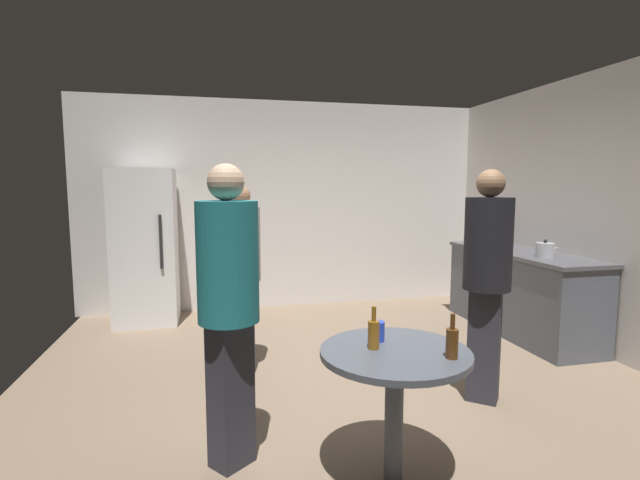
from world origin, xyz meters
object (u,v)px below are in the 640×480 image
at_px(kettle, 545,250).
at_px(wine_bottle_on_counter, 488,234).
at_px(beer_bottle_amber, 374,333).
at_px(plastic_cup_blue, 377,331).
at_px(person_in_teal_shirt, 228,293).
at_px(refrigerator, 145,247).
at_px(person_in_black_shirt, 487,268).
at_px(beer_bottle_brown, 452,342).
at_px(foreground_table, 395,369).
at_px(person_in_gray_shirt, 241,264).

distance_m(kettle, wine_bottle_on_counter, 1.14).
bearing_deg(beer_bottle_amber, plastic_cup_blue, 61.04).
height_order(kettle, wine_bottle_on_counter, wine_bottle_on_counter).
height_order(wine_bottle_on_counter, person_in_teal_shirt, person_in_teal_shirt).
height_order(refrigerator, beer_bottle_amber, refrigerator).
bearing_deg(person_in_black_shirt, person_in_teal_shirt, -37.44).
distance_m(beer_bottle_amber, beer_bottle_brown, 0.40).
distance_m(person_in_black_shirt, person_in_teal_shirt, 1.91).
xyz_separation_m(foreground_table, beer_bottle_brown, (0.23, -0.18, 0.19)).
bearing_deg(refrigerator, person_in_black_shirt, -44.92).
distance_m(beer_bottle_brown, person_in_teal_shirt, 1.22).
xyz_separation_m(refrigerator, person_in_black_shirt, (2.72, -2.71, 0.11)).
xyz_separation_m(beer_bottle_brown, person_in_teal_shirt, (-1.08, 0.52, 0.19)).
xyz_separation_m(kettle, person_in_black_shirt, (-1.27, -0.97, 0.04)).
xyz_separation_m(beer_bottle_amber, beer_bottle_brown, (0.34, -0.22, 0.00)).
distance_m(foreground_table, beer_bottle_amber, 0.22).
distance_m(beer_bottle_amber, person_in_black_shirt, 1.34).
bearing_deg(beer_bottle_amber, foreground_table, -23.00).
relative_size(foreground_table, beer_bottle_amber, 3.48).
xyz_separation_m(kettle, beer_bottle_brown, (-2.05, -1.89, -0.15)).
xyz_separation_m(kettle, plastic_cup_blue, (-2.33, -1.56, -0.18)).
relative_size(refrigerator, foreground_table, 2.25).
height_order(person_in_black_shirt, person_in_teal_shirt, same).
relative_size(wine_bottle_on_counter, plastic_cup_blue, 2.82).
xyz_separation_m(plastic_cup_blue, person_in_black_shirt, (1.06, 0.59, 0.22)).
relative_size(refrigerator, person_in_teal_shirt, 1.05).
bearing_deg(foreground_table, refrigerator, 116.17).
height_order(wine_bottle_on_counter, beer_bottle_amber, wine_bottle_on_counter).
relative_size(foreground_table, person_in_teal_shirt, 0.47).
distance_m(refrigerator, beer_bottle_brown, 4.12).
xyz_separation_m(wine_bottle_on_counter, person_in_teal_shirt, (-3.23, -2.50, -0.01)).
xyz_separation_m(beer_bottle_amber, person_in_gray_shirt, (-0.60, 1.71, 0.12)).
relative_size(beer_bottle_brown, plastic_cup_blue, 2.09).
relative_size(wine_bottle_on_counter, foreground_table, 0.39).
relative_size(kettle, person_in_teal_shirt, 0.14).
xyz_separation_m(foreground_table, beer_bottle_amber, (-0.11, 0.04, 0.19)).
height_order(wine_bottle_on_counter, beer_bottle_brown, wine_bottle_on_counter).
height_order(foreground_table, person_in_black_shirt, person_in_black_shirt).
height_order(kettle, beer_bottle_amber, kettle).
relative_size(foreground_table, person_in_gray_shirt, 0.50).
bearing_deg(kettle, beer_bottle_brown, -137.32).
bearing_deg(person_in_teal_shirt, wine_bottle_on_counter, 89.61).
bearing_deg(refrigerator, beer_bottle_amber, -64.97).
height_order(foreground_table, beer_bottle_brown, beer_bottle_brown).
bearing_deg(kettle, person_in_teal_shirt, -156.42).
height_order(plastic_cup_blue, person_in_teal_shirt, person_in_teal_shirt).
bearing_deg(kettle, refrigerator, 156.34).
height_order(beer_bottle_amber, person_in_gray_shirt, person_in_gray_shirt).
distance_m(wine_bottle_on_counter, beer_bottle_amber, 3.75).
height_order(wine_bottle_on_counter, plastic_cup_blue, wine_bottle_on_counter).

